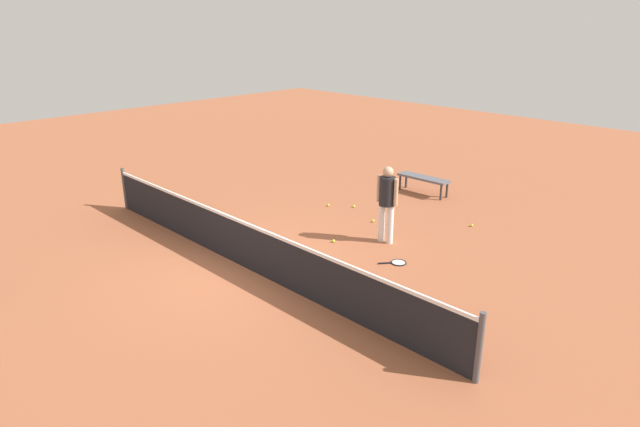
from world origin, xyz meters
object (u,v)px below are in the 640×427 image
object	(u,v)px
tennis_racket_near_player	(397,263)
tennis_ball_midcourt	(220,237)
tennis_ball_by_net	(334,241)
courtside_bench	(423,179)
tennis_ball_near_player	(472,225)
tennis_ball_stray_right	(328,205)
tennis_ball_baseline	(354,206)
tennis_ball_stray_left	(373,221)
player_near_side	(387,198)

from	to	relation	value
tennis_racket_near_player	tennis_ball_midcourt	size ratio (longest dim) A/B	8.57
tennis_ball_by_net	courtside_bench	bearing A→B (deg)	-81.13
tennis_ball_midcourt	tennis_ball_near_player	bearing A→B (deg)	-127.65
tennis_ball_by_net	tennis_racket_near_player	bearing A→B (deg)	-175.36
tennis_ball_near_player	tennis_ball_stray_right	xyz separation A→B (m)	(3.39, 1.35, 0.00)
courtside_bench	tennis_ball_by_net	bearing A→B (deg)	98.87
tennis_ball_by_net	tennis_ball_baseline	xyz separation A→B (m)	(1.23, -2.04, 0.00)
tennis_ball_baseline	tennis_ball_stray_left	size ratio (longest dim) A/B	1.00
tennis_ball_midcourt	courtside_bench	world-z (taller)	courtside_bench
player_near_side	courtside_bench	size ratio (longest dim) A/B	1.13
player_near_side	tennis_ball_midcourt	distance (m)	3.79
tennis_ball_near_player	tennis_ball_baseline	xyz separation A→B (m)	(2.86, 0.94, 0.00)
tennis_ball_midcourt	tennis_ball_stray_right	xyz separation A→B (m)	(-0.18, -3.28, 0.00)
tennis_ball_stray_right	tennis_ball_baseline	bearing A→B (deg)	-142.49
tennis_racket_near_player	tennis_ball_midcourt	bearing A→B (deg)	26.37
tennis_ball_baseline	tennis_ball_stray_right	bearing A→B (deg)	37.51
player_near_side	courtside_bench	distance (m)	3.78
player_near_side	tennis_ball_stray_left	distance (m)	1.56
tennis_ball_by_net	courtside_bench	distance (m)	4.34
tennis_racket_near_player	tennis_ball_midcourt	world-z (taller)	tennis_ball_midcourt
tennis_ball_midcourt	player_near_side	bearing A→B (deg)	-137.72
tennis_ball_baseline	tennis_ball_stray_left	bearing A→B (deg)	155.62
tennis_ball_stray_left	tennis_ball_stray_right	size ratio (longest dim) A/B	1.00
tennis_ball_near_player	tennis_ball_baseline	world-z (taller)	same
tennis_racket_near_player	tennis_ball_stray_right	xyz separation A→B (m)	(3.39, -1.50, 0.02)
tennis_ball_midcourt	tennis_ball_baseline	world-z (taller)	same
tennis_racket_near_player	tennis_ball_by_net	distance (m)	1.64
player_near_side	tennis_ball_baseline	world-z (taller)	player_near_side
tennis_racket_near_player	tennis_ball_near_player	xyz separation A→B (m)	(0.01, -2.85, 0.02)
player_near_side	tennis_ball_midcourt	bearing A→B (deg)	42.28
tennis_ball_midcourt	tennis_ball_baseline	xyz separation A→B (m)	(-0.71, -3.68, 0.00)
tennis_ball_near_player	tennis_ball_by_net	xyz separation A→B (m)	(1.63, 2.98, 0.00)
tennis_ball_near_player	tennis_ball_baseline	bearing A→B (deg)	18.26
tennis_ball_by_net	tennis_ball_midcourt	size ratio (longest dim) A/B	1.00
player_near_side	courtside_bench	bearing A→B (deg)	-67.35
tennis_ball_stray_left	tennis_ball_stray_right	world-z (taller)	same
player_near_side	tennis_ball_stray_right	world-z (taller)	player_near_side
tennis_ball_stray_right	tennis_racket_near_player	bearing A→B (deg)	156.09
tennis_ball_baseline	tennis_ball_stray_left	xyz separation A→B (m)	(-1.04, 0.47, 0.00)
tennis_ball_near_player	player_near_side	bearing A→B (deg)	68.33
tennis_racket_near_player	tennis_ball_baseline	xyz separation A→B (m)	(2.87, -1.91, 0.02)
tennis_racket_near_player	tennis_ball_stray_left	world-z (taller)	tennis_ball_stray_left
player_near_side	tennis_ball_midcourt	size ratio (longest dim) A/B	25.76
tennis_ball_near_player	tennis_ball_stray_left	xyz separation A→B (m)	(1.82, 1.41, 0.00)
tennis_ball_near_player	tennis_ball_stray_right	size ratio (longest dim) A/B	1.00
tennis_ball_baseline	courtside_bench	world-z (taller)	courtside_bench
tennis_ball_midcourt	tennis_ball_stray_left	bearing A→B (deg)	-118.54
tennis_ball_by_net	tennis_ball_stray_right	size ratio (longest dim) A/B	1.00
player_near_side	tennis_ball_stray_left	xyz separation A→B (m)	(0.96, -0.75, -0.98)
tennis_ball_near_player	tennis_ball_by_net	distance (m)	3.40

